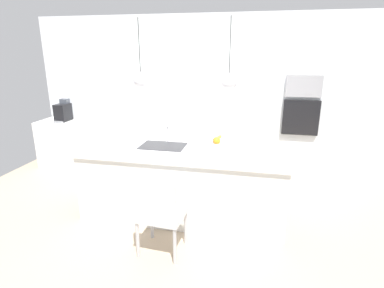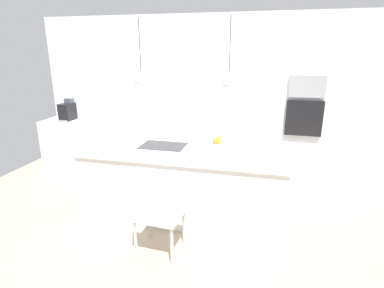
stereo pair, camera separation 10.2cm
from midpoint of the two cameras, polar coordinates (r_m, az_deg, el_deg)
name	(u,v)px [view 2 (the right image)]	position (r m, az deg, el deg)	size (l,w,h in m)	color
floor	(185,212)	(4.15, -0.65, -12.41)	(6.60, 6.60, 0.00)	tan
back_wall	(209,96)	(5.28, 3.79, 8.91)	(6.00, 0.10, 2.60)	white
kitchen_island	(184,180)	(3.95, -0.67, -6.75)	(2.53, 0.99, 0.89)	white
sink_basin	(163,146)	(3.87, -4.60, -0.39)	(0.56, 0.40, 0.02)	#2D2D30
faucet	(168,131)	(4.02, -3.71, 2.50)	(0.02, 0.17, 0.22)	silver
fruit_bowl	(216,144)	(3.78, 5.31, 0.02)	(0.28, 0.28, 0.14)	beige
side_counter	(77,142)	(6.03, -20.11, 0.31)	(1.10, 0.60, 0.83)	white
coffee_machine	(67,111)	(5.97, -21.59, 5.69)	(0.20, 0.35, 0.38)	black
microwave	(307,86)	(5.15, 21.10, 9.93)	(0.54, 0.08, 0.34)	#9E9EA3
oven	(304,118)	(5.23, 20.52, 4.50)	(0.56, 0.08, 0.56)	black
chair_near	(157,211)	(3.18, -5.53, -12.29)	(0.49, 0.45, 0.86)	silver
pendant_light_left	(141,80)	(3.80, -8.58, 11.70)	(0.19, 0.19, 0.79)	silver
pendant_light_right	(229,82)	(3.54, 7.67, 11.37)	(0.19, 0.19, 0.79)	silver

